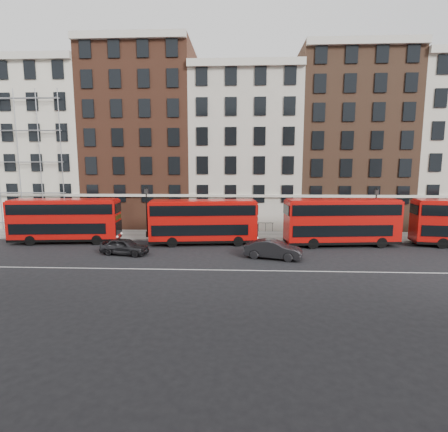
{
  "coord_description": "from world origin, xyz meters",
  "views": [
    {
      "loc": [
        -0.5,
        -26.7,
        7.57
      ],
      "look_at": [
        -1.99,
        5.0,
        3.0
      ],
      "focal_mm": 28.0,
      "sensor_mm": 36.0,
      "label": 1
    }
  ],
  "objects_px": {
    "bus_a": "(65,220)",
    "bus_b": "(203,221)",
    "car_rear": "(125,246)",
    "bus_c": "(341,221)",
    "car_front": "(273,249)"
  },
  "relations": [
    {
      "from": "bus_b",
      "to": "car_front",
      "type": "distance_m",
      "value": 8.18
    },
    {
      "from": "bus_a",
      "to": "car_rear",
      "type": "distance_m",
      "value": 8.62
    },
    {
      "from": "bus_c",
      "to": "car_front",
      "type": "xyz_separation_m",
      "value": [
        -6.84,
        -4.96,
        -1.63
      ]
    },
    {
      "from": "bus_a",
      "to": "car_front",
      "type": "bearing_deg",
      "value": -19.41
    },
    {
      "from": "bus_b",
      "to": "bus_c",
      "type": "bearing_deg",
      "value": -6.5
    },
    {
      "from": "bus_b",
      "to": "car_rear",
      "type": "relative_size",
      "value": 2.51
    },
    {
      "from": "bus_c",
      "to": "car_rear",
      "type": "relative_size",
      "value": 2.6
    },
    {
      "from": "bus_c",
      "to": "car_front",
      "type": "bearing_deg",
      "value": -150.06
    },
    {
      "from": "bus_a",
      "to": "bus_c",
      "type": "distance_m",
      "value": 26.8
    },
    {
      "from": "car_rear",
      "to": "car_front",
      "type": "bearing_deg",
      "value": -82.04
    },
    {
      "from": "bus_b",
      "to": "car_rear",
      "type": "xyz_separation_m",
      "value": [
        -6.31,
        -4.25,
        -1.6
      ]
    },
    {
      "from": "bus_c",
      "to": "car_front",
      "type": "height_order",
      "value": "bus_c"
    },
    {
      "from": "bus_a",
      "to": "bus_b",
      "type": "height_order",
      "value": "bus_a"
    },
    {
      "from": "bus_a",
      "to": "car_rear",
      "type": "bearing_deg",
      "value": -35.59
    },
    {
      "from": "bus_c",
      "to": "car_rear",
      "type": "distance_m",
      "value": 20.01
    }
  ]
}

